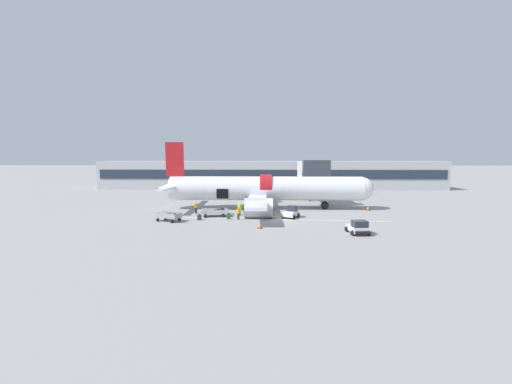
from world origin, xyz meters
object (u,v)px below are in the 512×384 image
Objects in this scene: baggage_cart_loading at (215,212)px; ground_crew_driver at (240,209)px; baggage_tug_lead at (291,213)px; baggage_cart_queued at (169,217)px; airplane at (263,190)px; ground_crew_loader_b at (196,207)px; suitcase_on_tarmac_upright at (199,218)px; suitcase_on_tarmac_spare at (229,216)px; ground_crew_loader_a at (238,213)px; baggage_tug_mid at (358,228)px.

baggage_cart_loading is 3.22m from ground_crew_driver.
baggage_cart_queued is (-14.95, -2.64, -0.10)m from baggage_tug_lead.
ground_crew_driver is at bearing 26.50° from baggage_cart_queued.
baggage_tug_lead is (3.65, -6.72, -2.27)m from airplane.
airplane is at bearing 24.00° from ground_crew_loader_b.
airplane reaches higher than suitcase_on_tarmac_upright.
baggage_cart_loading reaches higher than suitcase_on_tarmac_spare.
baggage_cart_loading is at bearing 176.29° from baggage_tug_lead.
airplane is at bearing 69.61° from ground_crew_loader_a.
suitcase_on_tarmac_upright is 3.59m from suitcase_on_tarmac_spare.
baggage_tug_lead is at bearing 8.72° from suitcase_on_tarmac_spare.
baggage_tug_mid is 1.62× the size of ground_crew_driver.
airplane is at bearing 118.47° from baggage_tug_lead.
baggage_cart_loading is 2.75× the size of ground_crew_loader_b.
baggage_tug_lead is at bearing -12.36° from ground_crew_driver.
suitcase_on_tarmac_spare is (1.94, -1.84, -0.16)m from baggage_cart_loading.
ground_crew_driver is (-0.07, 2.80, 0.08)m from ground_crew_loader_a.
ground_crew_driver reaches higher than ground_crew_loader_a.
suitcase_on_tarmac_spare is (3.53, 0.67, 0.04)m from suitcase_on_tarmac_upright.
baggage_cart_loading is at bearing 150.59° from baggage_tug_mid.
baggage_cart_loading is at bearing -135.31° from airplane.
baggage_tug_mid is (6.05, -8.30, -0.01)m from baggage_tug_lead.
ground_crew_loader_b is at bearing 107.36° from suitcase_on_tarmac_upright.
ground_crew_loader_a is 0.91× the size of ground_crew_driver.
suitcase_on_tarmac_upright is (-4.68, -3.34, -0.57)m from ground_crew_driver.
airplane is 10.23m from ground_crew_loader_b.
baggage_tug_mid is 16.07m from ground_crew_driver.
suitcase_on_tarmac_spare is (7.09, 1.43, -0.17)m from baggage_cart_queued.
baggage_tug_lead is 0.99× the size of baggage_tug_mid.
baggage_tug_mid is 15.61m from suitcase_on_tarmac_spare.
baggage_tug_mid reaches higher than baggage_cart_queued.
ground_crew_driver reaches higher than baggage_cart_loading.
ground_crew_loader_a is at bearing -5.93° from suitcase_on_tarmac_spare.
baggage_tug_lead reaches higher than suitcase_on_tarmac_spare.
ground_crew_driver is 2.96m from suitcase_on_tarmac_spare.
baggage_cart_queued is at bearing -140.37° from airplane.
baggage_tug_mid is (9.69, -15.02, -2.28)m from airplane.
baggage_cart_queued is at bearing 164.91° from baggage_tug_mid.
airplane is 8.98m from baggage_cart_loading.
ground_crew_loader_a is at bearing -110.39° from airplane.
ground_crew_loader_b is at bearing 168.32° from baggage_tug_lead.
baggage_tug_mid is 3.37× the size of suitcase_on_tarmac_spare.
ground_crew_loader_a is 1.31m from suitcase_on_tarmac_spare.
baggage_cart_loading is (-15.85, 8.93, -0.10)m from baggage_tug_mid.
baggage_tug_lead is 9.82m from baggage_cart_loading.
airplane is at bearing 47.98° from suitcase_on_tarmac_upright.
airplane is at bearing 61.99° from suitcase_on_tarmac_spare.
ground_crew_driver is at bearing 35.54° from suitcase_on_tarmac_upright.
baggage_tug_lead is at bearing -61.53° from airplane.
baggage_tug_mid is 14.47m from ground_crew_loader_a.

